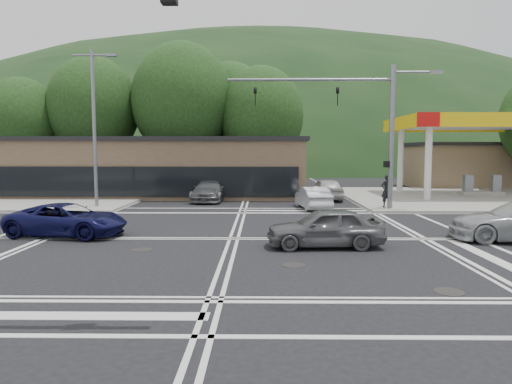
{
  "coord_description": "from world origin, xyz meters",
  "views": [
    {
      "loc": [
        1.05,
        -17.09,
        3.32
      ],
      "look_at": [
        0.79,
        4.29,
        1.4
      ],
      "focal_mm": 32.0,
      "sensor_mm": 36.0,
      "label": 1
    }
  ],
  "objects_px": {
    "car_blue_west": "(67,220)",
    "car_queue_b": "(327,189)",
    "car_grey_center": "(325,227)",
    "car_queue_a": "(313,198)",
    "pedestrian": "(387,191)",
    "car_northbound": "(210,190)"
  },
  "relations": [
    {
      "from": "car_blue_west",
      "to": "car_queue_b",
      "type": "bearing_deg",
      "value": -32.9
    },
    {
      "from": "car_grey_center",
      "to": "car_queue_a",
      "type": "distance_m",
      "value": 10.49
    },
    {
      "from": "car_blue_west",
      "to": "car_queue_a",
      "type": "height_order",
      "value": "car_queue_a"
    },
    {
      "from": "car_blue_west",
      "to": "pedestrian",
      "type": "distance_m",
      "value": 16.85
    },
    {
      "from": "car_grey_center",
      "to": "car_queue_b",
      "type": "xyz_separation_m",
      "value": [
        2.25,
        15.46,
        0.06
      ]
    },
    {
      "from": "car_queue_a",
      "to": "car_northbound",
      "type": "height_order",
      "value": "car_northbound"
    },
    {
      "from": "car_grey_center",
      "to": "car_queue_a",
      "type": "xyz_separation_m",
      "value": [
        0.75,
        10.46,
        -0.04
      ]
    },
    {
      "from": "car_queue_a",
      "to": "pedestrian",
      "type": "relative_size",
      "value": 2.11
    },
    {
      "from": "car_blue_west",
      "to": "car_queue_a",
      "type": "xyz_separation_m",
      "value": [
        10.57,
        8.5,
        0.01
      ]
    },
    {
      "from": "car_blue_west",
      "to": "car_queue_b",
      "type": "height_order",
      "value": "car_queue_b"
    },
    {
      "from": "car_queue_b",
      "to": "car_queue_a",
      "type": "bearing_deg",
      "value": 70.68
    },
    {
      "from": "car_queue_b",
      "to": "car_blue_west",
      "type": "bearing_deg",
      "value": 45.59
    },
    {
      "from": "car_blue_west",
      "to": "car_queue_a",
      "type": "distance_m",
      "value": 13.56
    },
    {
      "from": "car_queue_b",
      "to": "car_northbound",
      "type": "relative_size",
      "value": 0.88
    },
    {
      "from": "pedestrian",
      "to": "car_queue_a",
      "type": "bearing_deg",
      "value": -15.61
    },
    {
      "from": "car_blue_west",
      "to": "car_northbound",
      "type": "height_order",
      "value": "car_northbound"
    },
    {
      "from": "car_grey_center",
      "to": "car_northbound",
      "type": "bearing_deg",
      "value": -161.37
    },
    {
      "from": "car_grey_center",
      "to": "pedestrian",
      "type": "relative_size",
      "value": 2.17
    },
    {
      "from": "car_blue_west",
      "to": "car_queue_a",
      "type": "relative_size",
      "value": 1.17
    },
    {
      "from": "car_queue_b",
      "to": "car_northbound",
      "type": "xyz_separation_m",
      "value": [
        -7.88,
        -0.91,
        -0.02
      ]
    },
    {
      "from": "car_queue_b",
      "to": "pedestrian",
      "type": "bearing_deg",
      "value": 113.91
    },
    {
      "from": "car_northbound",
      "to": "car_queue_b",
      "type": "bearing_deg",
      "value": 10.33
    }
  ]
}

